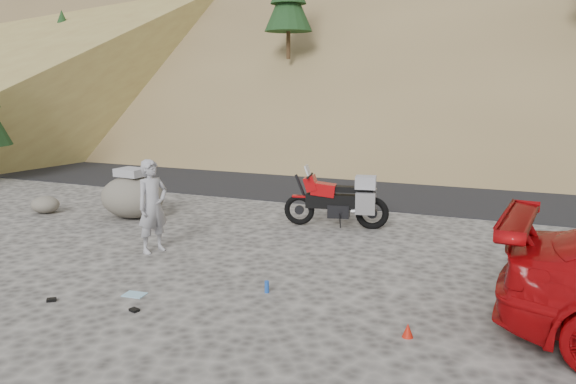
{
  "coord_description": "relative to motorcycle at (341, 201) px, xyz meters",
  "views": [
    {
      "loc": [
        5.22,
        -8.33,
        3.23
      ],
      "look_at": [
        0.86,
        2.21,
        1.0
      ],
      "focal_mm": 35.0,
      "sensor_mm": 36.0,
      "label": 1
    }
  ],
  "objects": [
    {
      "name": "small_rock",
      "position": [
        -7.27,
        -1.51,
        -0.39
      ],
      "size": [
        0.91,
        0.87,
        0.43
      ],
      "rotation": [
        0.0,
        0.0,
        -0.4
      ],
      "color": "#59554C",
      "rests_on": "ground"
    },
    {
      "name": "ground",
      "position": [
        -1.59,
        -3.56,
        -0.61
      ],
      "size": [
        140.0,
        140.0,
        0.0
      ],
      "primitive_type": "plane",
      "color": "#3F3D3A",
      "rests_on": "ground"
    },
    {
      "name": "motorcycle",
      "position": [
        0.0,
        0.0,
        0.0
      ],
      "size": [
        2.37,
        0.94,
        1.42
      ],
      "rotation": [
        0.0,
        0.0,
        0.18
      ],
      "color": "black",
      "rests_on": "ground"
    },
    {
      "name": "road",
      "position": [
        -1.59,
        5.44,
        -0.61
      ],
      "size": [
        120.0,
        7.0,
        0.05
      ],
      "primitive_type": "cube",
      "color": "black",
      "rests_on": "ground"
    },
    {
      "name": "gear_bottle",
      "position": [
        0.15,
        -4.34,
        -0.51
      ],
      "size": [
        0.09,
        0.09,
        0.19
      ],
      "primitive_type": "cylinder",
      "rotation": [
        0.0,
        0.0,
        -0.3
      ],
      "color": "#1C4BAA",
      "rests_on": "ground"
    },
    {
      "name": "gear_blue_cloth",
      "position": [
        -1.7,
        -5.22,
        -0.6
      ],
      "size": [
        0.35,
        0.27,
        0.01
      ],
      "primitive_type": "cube",
      "rotation": [
        0.0,
        0.0,
        0.1
      ],
      "color": "#86B7D0",
      "rests_on": "ground"
    },
    {
      "name": "gear_glove_a",
      "position": [
        -1.31,
        -5.73,
        -0.59
      ],
      "size": [
        0.16,
        0.13,
        0.04
      ],
      "primitive_type": "cube",
      "rotation": [
        0.0,
        0.0,
        -0.27
      ],
      "color": "black",
      "rests_on": "ground"
    },
    {
      "name": "boulder",
      "position": [
        -4.93,
        -1.05,
        -0.08
      ],
      "size": [
        1.9,
        1.75,
        1.2
      ],
      "rotation": [
        0.0,
        0.0,
        -0.31
      ],
      "color": "#59554C",
      "rests_on": "ground"
    },
    {
      "name": "gear_funnel",
      "position": [
        2.48,
        -5.07,
        -0.51
      ],
      "size": [
        0.17,
        0.17,
        0.19
      ],
      "primitive_type": "cone",
      "rotation": [
        0.0,
        0.0,
        -0.17
      ],
      "color": "#B61B0C",
      "rests_on": "ground"
    },
    {
      "name": "gear_glove_b",
      "position": [
        -2.7,
        -5.9,
        -0.59
      ],
      "size": [
        0.17,
        0.16,
        0.04
      ],
      "primitive_type": "cube",
      "rotation": [
        0.0,
        0.0,
        0.68
      ],
      "color": "black",
      "rests_on": "ground"
    },
    {
      "name": "man",
      "position": [
        -2.78,
        -3.2,
        -0.61
      ],
      "size": [
        0.62,
        0.76,
        1.81
      ],
      "primitive_type": "imported",
      "rotation": [
        0.0,
        0.0,
        1.24
      ],
      "color": "#97979C",
      "rests_on": "ground"
    }
  ]
}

